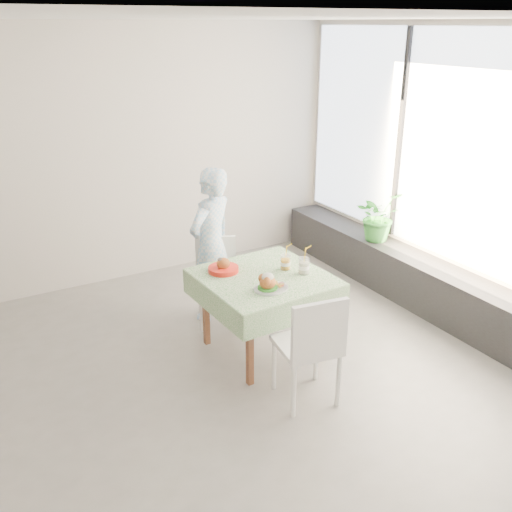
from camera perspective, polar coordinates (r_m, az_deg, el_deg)
floor at (r=4.73m, az=-7.26°, el=-13.72°), size 6.00×6.00×0.00m
ceiling at (r=3.84m, az=-9.43°, el=22.48°), size 6.00×6.00×0.00m
wall_back at (r=6.38m, az=-16.89°, el=8.97°), size 6.00×0.02×2.80m
wall_front at (r=2.23m, az=18.28°, el=-16.94°), size 6.00×0.02×2.80m
wall_right at (r=5.83m, az=20.42°, el=7.32°), size 0.02×5.00×2.80m
window_pane at (r=5.75m, az=20.56°, el=9.69°), size 0.01×4.80×2.18m
window_ledge at (r=6.06m, az=17.74°, el=-3.40°), size 0.40×4.80×0.50m
cafe_table at (r=5.05m, az=0.78°, el=-4.92°), size 1.08×1.08×0.74m
chair_far at (r=5.64m, az=-3.83°, el=-4.19°), size 0.52×0.52×0.84m
chair_near at (r=4.53m, az=5.09°, el=-10.97°), size 0.50×0.50×0.94m
diner at (r=5.56m, az=-4.50°, el=1.12°), size 0.66×0.57×1.54m
main_dish at (r=4.65m, az=1.34°, el=-2.84°), size 0.30×0.30×0.15m
juice_cup_orange at (r=5.04m, az=2.96°, el=-0.67°), size 0.09×0.09×0.27m
juice_cup_lemonade at (r=4.97m, az=4.82°, el=-1.02°), size 0.10×0.10×0.28m
second_dish at (r=5.00m, az=-3.28°, el=-1.16°), size 0.27×0.27×0.13m
potted_plant at (r=6.49m, az=12.13°, el=3.95°), size 0.57×0.52×0.56m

